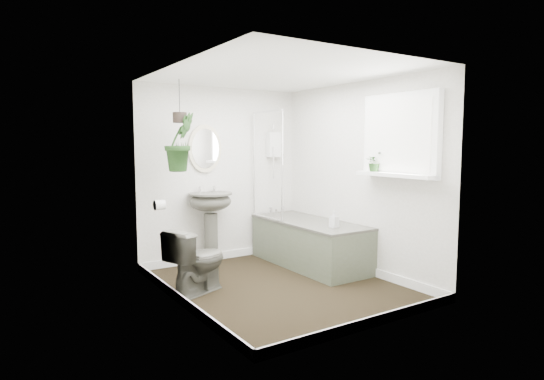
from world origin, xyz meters
TOP-DOWN VIEW (x-y plane):
  - floor at (0.00, 0.00)m, footprint 2.30×2.80m
  - ceiling at (0.00, 0.00)m, footprint 2.30×2.80m
  - wall_back at (0.00, 1.41)m, footprint 2.30×0.02m
  - wall_front at (0.00, -1.41)m, footprint 2.30×0.02m
  - wall_left at (-1.16, 0.00)m, footprint 0.02×2.80m
  - wall_right at (1.16, 0.00)m, footprint 0.02×2.80m
  - skirting at (0.00, 0.00)m, footprint 2.30×2.80m
  - bathtub at (0.80, 0.50)m, footprint 0.72×1.72m
  - bath_screen at (0.47, 0.99)m, footprint 0.04×0.72m
  - shower_box at (0.80, 1.34)m, footprint 0.20×0.10m
  - oval_mirror at (-0.25, 1.37)m, footprint 0.46×0.03m
  - wall_sconce at (-0.65, 1.36)m, footprint 0.04×0.04m
  - toilet_roll_holder at (-1.10, 0.70)m, footprint 0.11×0.11m
  - window_recess at (1.09, -0.70)m, footprint 0.08×1.00m
  - window_sill at (1.02, -0.70)m, footprint 0.18×1.00m
  - window_blinds at (1.04, -0.70)m, footprint 0.01×0.86m
  - toilet at (-0.85, 0.28)m, footprint 0.77×0.61m
  - pedestal_sink at (-0.25, 1.23)m, footprint 0.57×0.50m
  - sill_plant at (1.01, -0.40)m, footprint 0.21×0.19m
  - hanging_plant at (-0.75, 0.95)m, footprint 0.44×0.39m
  - soap_bottle at (0.76, -0.03)m, footprint 0.10×0.10m
  - hanging_pot at (-0.75, 0.95)m, footprint 0.16×0.16m

SIDE VIEW (x-z plane):
  - floor at x=0.00m, z-range -0.02..0.00m
  - skirting at x=0.00m, z-range 0.00..0.10m
  - bathtub at x=0.80m, z-range 0.00..0.58m
  - toilet at x=-0.85m, z-range 0.00..0.69m
  - pedestal_sink at x=-0.25m, z-range 0.00..0.94m
  - soap_bottle at x=0.76m, z-range 0.58..0.77m
  - toilet_roll_holder at x=-1.10m, z-range 0.84..0.96m
  - wall_back at x=0.00m, z-range 0.00..2.30m
  - wall_front at x=0.00m, z-range 0.00..2.30m
  - wall_left at x=-1.16m, z-range 0.00..2.30m
  - wall_right at x=1.16m, z-range 0.00..2.30m
  - window_sill at x=1.02m, z-range 1.21..1.25m
  - bath_screen at x=0.47m, z-range 0.58..1.98m
  - sill_plant at x=1.01m, z-range 1.25..1.47m
  - wall_sconce at x=-0.65m, z-range 1.29..1.51m
  - oval_mirror at x=-0.25m, z-range 1.19..1.81m
  - shower_box at x=0.80m, z-range 1.38..1.73m
  - hanging_plant at x=-0.75m, z-range 1.24..1.92m
  - window_recess at x=1.09m, z-range 1.20..2.10m
  - window_blinds at x=1.04m, z-range 1.27..2.03m
  - hanging_pot at x=-0.75m, z-range 1.80..1.92m
  - ceiling at x=0.00m, z-range 2.30..2.32m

